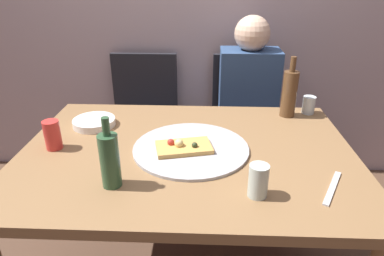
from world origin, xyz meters
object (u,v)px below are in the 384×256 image
dining_table (187,166)px  guest_in_sweater (249,107)px  beer_bottle (110,159)px  pizza_slice_last (183,147)px  table_knife (332,188)px  tumbler_near (258,181)px  chair_left (144,114)px  pizza_tray (191,148)px  soda_can (52,135)px  tumbler_far (309,105)px  plate_stack (94,122)px  wine_bottle (289,93)px  chair_right (245,116)px

dining_table → guest_in_sweater: guest_in_sweater is taller
dining_table → beer_bottle: 0.40m
pizza_slice_last → table_knife: 0.57m
tumbler_near → chair_left: bearing=116.6°
pizza_tray → guest_in_sweater: size_ratio=0.40×
guest_in_sweater → soda_can: bearing=40.2°
guest_in_sweater → pizza_tray: bearing=66.3°
tumbler_far → soda_can: 1.22m
pizza_tray → beer_bottle: beer_bottle is taller
pizza_slice_last → tumbler_far: 0.75m
pizza_tray → chair_left: (-0.36, 0.88, -0.23)m
pizza_tray → guest_in_sweater: bearing=66.3°
beer_bottle → plate_stack: size_ratio=1.29×
soda_can → wine_bottle: bearing=20.7°
chair_left → plate_stack: bearing=81.2°
soda_can → tumbler_far: bearing=20.4°
soda_can → guest_in_sweater: size_ratio=0.10×
chair_left → dining_table: bearing=111.3°
wine_bottle → guest_in_sweater: (-0.14, 0.36, -0.22)m
beer_bottle → guest_in_sweater: bearing=59.8°
beer_bottle → soda_can: 0.40m
dining_table → chair_right: size_ratio=1.51×
beer_bottle → table_knife: beer_bottle is taller
tumbler_near → pizza_tray: bearing=127.4°
tumbler_near → soda_can: bearing=160.0°
beer_bottle → chair_right: size_ratio=0.28×
pizza_tray → plate_stack: bearing=155.3°
beer_bottle → soda_can: beer_bottle is taller
plate_stack → table_knife: plate_stack is taller
tumbler_far → plate_stack: (-1.05, -0.20, -0.03)m
plate_stack → dining_table: bearing=-25.7°
dining_table → table_knife: 0.57m
dining_table → pizza_slice_last: size_ratio=5.58×
beer_bottle → plate_stack: (-0.21, 0.48, -0.08)m
table_knife → guest_in_sweater: bearing=-141.9°
chair_right → wine_bottle: bearing=105.8°
dining_table → pizza_tray: bearing=8.1°
wine_bottle → chair_left: size_ratio=0.33×
beer_bottle → dining_table: bearing=47.2°
tumbler_near → chair_left: (-0.59, 1.19, -0.28)m
beer_bottle → tumbler_far: (0.84, 0.68, -0.06)m
chair_right → chair_left: bearing=0.0°
wine_bottle → guest_in_sweater: 0.44m
dining_table → table_knife: (0.51, -0.25, 0.08)m
dining_table → tumbler_near: bearing=-50.5°
tumbler_far → wine_bottle: bearing=-162.3°
guest_in_sweater → chair_right: bearing=-90.0°
beer_bottle → table_knife: size_ratio=1.15×
pizza_tray → soda_can: (-0.56, -0.01, 0.05)m
tumbler_far → chair_left: size_ratio=0.10×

